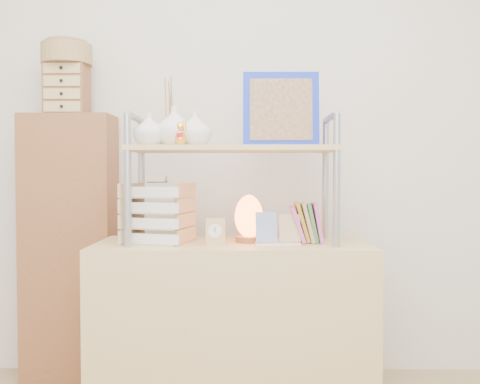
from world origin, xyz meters
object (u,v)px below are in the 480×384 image
object	(u,v)px
salt_lamp	(249,218)
cabinet	(70,247)
desk	(233,327)
letter_tray	(158,216)

from	to	relation	value
salt_lamp	cabinet	bearing A→B (deg)	158.55
cabinet	desk	bearing A→B (deg)	-22.93
desk	cabinet	distance (m)	0.97
letter_tray	desk	bearing A→B (deg)	2.71
letter_tray	salt_lamp	bearing A→B (deg)	3.86
cabinet	salt_lamp	bearing A→B (deg)	-20.65
desk	salt_lamp	size ratio (longest dim) A/B	5.73
cabinet	salt_lamp	xyz separation A→B (m)	(0.91, -0.36, 0.18)
letter_tray	salt_lamp	xyz separation A→B (m)	(0.40, 0.03, -0.01)
cabinet	letter_tray	xyz separation A→B (m)	(0.51, -0.39, 0.19)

